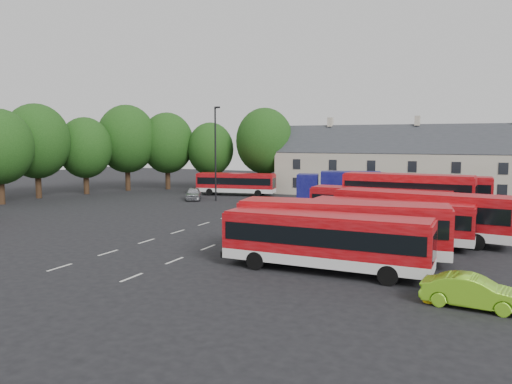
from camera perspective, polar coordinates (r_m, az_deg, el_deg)
ground at (r=41.13m, az=-7.40°, el=-4.06°), size 140.00×140.00×0.00m
lane_markings at (r=41.63m, az=-3.01°, el=-3.89°), size 5.15×33.80×0.01m
treeline at (r=68.30m, az=-13.79°, el=5.44°), size 29.92×32.59×12.01m
terrace_houses at (r=64.92m, az=17.81°, el=2.81°), size 35.70×7.13×10.06m
bus_row_a at (r=27.22m, az=7.87°, el=-5.16°), size 11.24×2.72×3.17m
bus_row_b at (r=30.18m, az=9.77°, el=-3.74°), size 12.54×4.30×3.47m
bus_row_c at (r=35.05m, az=15.08°, el=-2.95°), size 10.78×2.78×3.03m
bus_row_d at (r=37.17m, az=18.34°, el=-2.16°), size 12.45×4.51×3.44m
bus_row_e at (r=42.03m, az=14.00°, el=-1.32°), size 11.39×3.05×3.19m
bus_dd_south at (r=43.48m, az=16.90°, el=-0.46°), size 10.61×2.99×4.30m
bus_dd_north at (r=47.12m, az=19.57°, el=-0.30°), size 9.71×2.35×3.97m
bus_north at (r=64.12m, az=-2.31°, el=1.14°), size 10.33×3.91×2.85m
box_truck at (r=53.45m, az=9.57°, el=0.54°), size 9.10×4.84×3.81m
silver_car at (r=59.93m, az=-7.16°, el=-0.19°), size 3.59×4.62×1.47m
lime_car at (r=23.56m, az=23.55°, el=-10.41°), size 4.32×1.83×1.39m
grit_bin at (r=23.75m, az=19.31°, el=-10.86°), size 0.63×0.63×0.79m
lamppost at (r=58.26m, az=-4.64°, el=4.69°), size 0.76×0.40×10.94m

